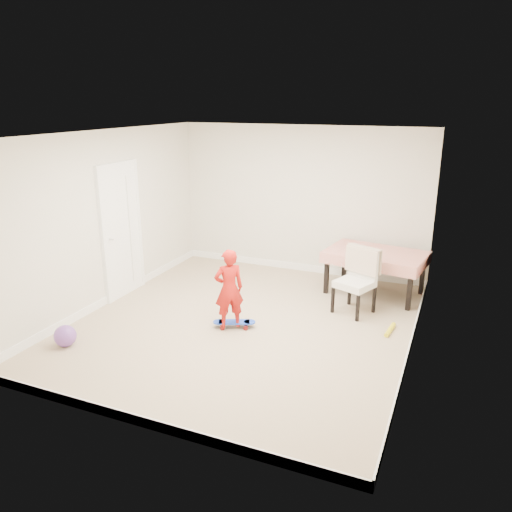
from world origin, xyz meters
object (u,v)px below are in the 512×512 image
at_px(dining_chair, 355,282).
at_px(skateboard, 234,324).
at_px(balloon, 65,336).
at_px(child, 229,291).
at_px(dining_table, 375,273).

xyz_separation_m(dining_chair, skateboard, (-1.40, -1.14, -0.44)).
bearing_deg(skateboard, balloon, -165.65).
relative_size(dining_chair, balloon, 3.46).
distance_m(skateboard, child, 0.51).
xyz_separation_m(dining_chair, balloon, (-3.15, -2.46, -0.35)).
height_order(child, balloon, child).
xyz_separation_m(child, balloon, (-1.71, -1.26, -0.41)).
bearing_deg(dining_chair, balloon, -120.37).
distance_m(child, balloon, 2.16).
bearing_deg(child, balloon, -4.36).
relative_size(dining_chair, skateboard, 1.66).
bearing_deg(skateboard, dining_chair, 16.29).
distance_m(dining_chair, balloon, 4.01).
bearing_deg(skateboard, child, -145.28).
distance_m(dining_table, balloon, 4.70).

